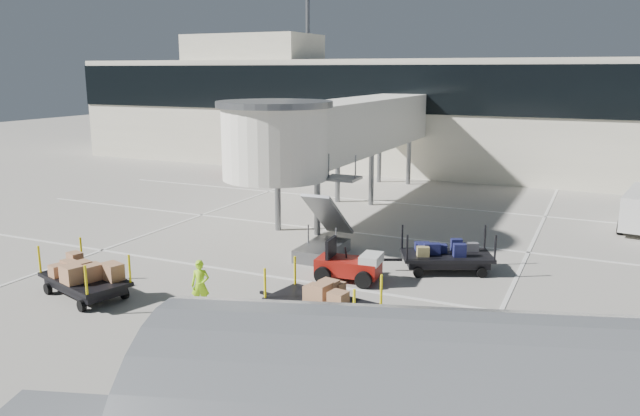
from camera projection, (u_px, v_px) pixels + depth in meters
The scene contains 10 objects.
ground at pixel (297, 304), 19.80m from camera, with size 140.00×140.00×0.00m, color #ABA699.
lane_markings at pixel (376, 233), 28.35m from camera, with size 40.00×30.00×0.02m.
terminal at pixel (476, 114), 45.61m from camera, with size 64.00×12.11×15.20m.
jet_bridge at pixel (335, 130), 31.37m from camera, with size 5.70×20.40×6.03m.
baggage_tug at pixel (350, 266), 21.88m from camera, with size 2.33×1.58×1.48m.
suitcase_cart at pixel (447, 257), 22.87m from camera, with size 4.01×2.81×1.57m.
box_cart_near at pixel (320, 303), 18.32m from camera, with size 4.09×2.18×1.57m.
box_cart_far at pixel (84, 277), 20.41m from camera, with size 4.08×2.52×1.57m.
ground_worker at pixel (200, 285), 19.19m from camera, with size 0.57×0.38×1.58m, color #91D616.
belt_loader at pixel (248, 165), 43.77m from camera, with size 4.19×2.55×1.90m.
Camera 1 is at (8.47, -16.65, 7.27)m, focal length 35.00 mm.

